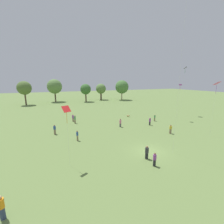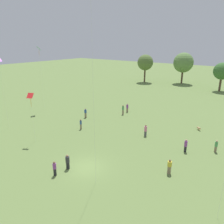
% 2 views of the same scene
% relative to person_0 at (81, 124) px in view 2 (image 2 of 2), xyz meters
% --- Properties ---
extents(ground_plane, '(240.00, 240.00, 0.00)m').
position_rel_person_0_xyz_m(ground_plane, '(8.45, -7.66, -0.87)').
color(ground_plane, olive).
extents(tree_0, '(5.26, 5.26, 9.35)m').
position_rel_person_0_xyz_m(tree_0, '(-12.67, 43.82, 5.81)').
color(tree_0, brown).
rests_on(tree_0, ground_plane).
extents(tree_1, '(6.42, 6.42, 10.10)m').
position_rel_person_0_xyz_m(tree_1, '(-1.49, 49.06, 6.00)').
color(tree_1, brown).
rests_on(tree_1, ground_plane).
extents(tree_2, '(4.72, 4.72, 8.02)m').
position_rel_person_0_xyz_m(tree_2, '(11.36, 44.05, 4.76)').
color(tree_2, brown).
rests_on(tree_2, ground_plane).
extents(person_0, '(0.45, 0.45, 1.70)m').
position_rel_person_0_xyz_m(person_0, '(0.00, 0.00, 0.00)').
color(person_0, '#847056').
rests_on(person_0, ground_plane).
extents(person_1, '(0.52, 0.52, 1.88)m').
position_rel_person_0_xyz_m(person_1, '(1.20, 10.26, 0.08)').
color(person_1, '#847056').
rests_on(person_1, ground_plane).
extents(person_2, '(0.50, 0.50, 1.76)m').
position_rel_person_0_xyz_m(person_2, '(16.08, 2.64, 0.02)').
color(person_2, '#232328').
rests_on(person_2, ground_plane).
extents(person_3, '(0.57, 0.57, 1.77)m').
position_rel_person_0_xyz_m(person_3, '(9.58, 3.95, 0.01)').
color(person_3, '#4C4C51').
rests_on(person_3, ground_plane).
extents(person_4, '(0.46, 0.46, 1.65)m').
position_rel_person_0_xyz_m(person_4, '(6.86, -10.79, -0.04)').
color(person_4, '#232328').
rests_on(person_4, ground_plane).
extents(person_6, '(0.54, 0.54, 1.77)m').
position_rel_person_0_xyz_m(person_6, '(-3.29, 4.54, 0.01)').
color(person_6, '#847056').
rests_on(person_6, ground_plane).
extents(person_8, '(0.63, 0.63, 1.69)m').
position_rel_person_0_xyz_m(person_8, '(16.37, -3.18, -0.04)').
color(person_8, '#847056').
rests_on(person_8, ground_plane).
extents(person_9, '(0.58, 0.58, 1.74)m').
position_rel_person_0_xyz_m(person_9, '(6.99, -9.10, -0.01)').
color(person_9, '#232328').
rests_on(person_9, ground_plane).
extents(person_10, '(0.48, 0.48, 1.65)m').
position_rel_person_0_xyz_m(person_10, '(19.19, 4.97, -0.04)').
color(person_10, '#847056').
rests_on(person_10, ground_plane).
extents(person_11, '(0.54, 0.54, 1.73)m').
position_rel_person_0_xyz_m(person_11, '(1.02, 12.05, -0.01)').
color(person_11, '#847056').
rests_on(person_11, ground_plane).
extents(kite_1, '(1.15, 1.06, 12.60)m').
position_rel_person_0_xyz_m(kite_1, '(-13.84, 3.25, 10.91)').
color(kite_1, green).
rests_on(kite_1, ground_plane).
extents(kite_9, '(1.00, 0.89, 6.97)m').
position_rel_person_0_xyz_m(kite_9, '(-2.09, -7.05, 5.55)').
color(kite_9, red).
rests_on(kite_9, ground_plane).
extents(dog_0, '(0.72, 0.64, 0.51)m').
position_rel_person_0_xyz_m(dog_0, '(15.34, 11.08, -0.53)').
color(dog_0, tan).
rests_on(dog_0, ground_plane).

